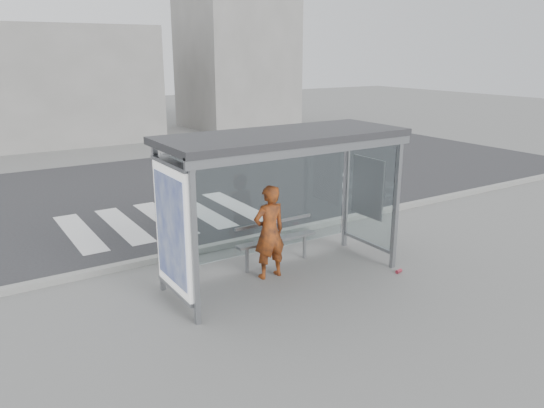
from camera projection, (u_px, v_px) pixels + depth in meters
The scene contains 10 objects.
ground at pixel (283, 278), 9.51m from camera, with size 80.00×80.00×0.00m, color slate.
road at pixel (148, 193), 15.18m from camera, with size 30.00×10.00×0.01m, color #29292B.
curb at pixel (232, 243), 11.08m from camera, with size 30.00×0.18×0.12m, color gray.
crosswalk at pixel (164, 218), 12.90m from camera, with size 4.55×3.00×0.00m.
bus_shelter at pixel (263, 172), 8.82m from camera, with size 4.25×1.65×2.62m.
building_center at pixel (58, 85), 23.40m from camera, with size 8.00×5.00×5.00m, color gray.
building_right at pixel (236, 59), 27.77m from camera, with size 5.00×5.00×7.00m, color gray.
person at pixel (269, 232), 9.34m from camera, with size 0.62×0.41×1.70m, color #EB5916.
bench at pixel (276, 239), 9.96m from camera, with size 1.67×0.21×0.86m.
soda_can at pixel (399, 271), 9.71m from camera, with size 0.07×0.07×0.13m, color #C93B4E.
Camera 1 is at (-4.89, -7.29, 3.92)m, focal length 35.00 mm.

